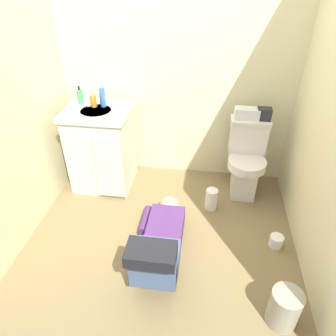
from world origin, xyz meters
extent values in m
cube|color=olive|center=(0.00, 0.00, -0.02)|extent=(2.71, 2.94, 0.04)
cube|color=beige|center=(0.00, 1.01, 1.20)|extent=(2.37, 0.08, 2.40)
cube|color=silver|center=(0.71, 0.65, 0.19)|extent=(0.22, 0.30, 0.38)
cylinder|color=silver|center=(0.71, 0.59, 0.38)|extent=(0.35, 0.35, 0.08)
cube|color=silver|center=(0.71, 0.78, 0.55)|extent=(0.34, 0.17, 0.34)
cube|color=silver|center=(0.71, 0.78, 0.73)|extent=(0.36, 0.19, 0.03)
cube|color=beige|center=(-0.70, 0.64, 0.39)|extent=(0.56, 0.48, 0.78)
cube|color=silver|center=(-0.70, 0.64, 0.80)|extent=(0.60, 0.52, 0.04)
cylinder|color=silver|center=(-0.70, 0.62, 0.79)|extent=(0.28, 0.28, 0.05)
cube|color=beige|center=(-0.55, 0.38, 0.37)|extent=(0.26, 0.03, 0.66)
cylinder|color=silver|center=(-0.70, 0.78, 0.87)|extent=(0.02, 0.02, 0.10)
cube|color=#512D6B|center=(0.03, -0.10, 0.09)|extent=(0.29, 0.52, 0.17)
sphere|color=tan|center=(0.03, 0.23, 0.10)|extent=(0.19, 0.19, 0.19)
cube|color=#485D82|center=(0.03, -0.46, 0.18)|extent=(0.31, 0.28, 0.20)
cube|color=#485D82|center=(0.03, -0.60, 0.30)|extent=(0.31, 0.12, 0.32)
cube|color=black|center=(0.03, -0.64, 0.47)|extent=(0.31, 0.19, 0.09)
cylinder|color=#512D6B|center=(-0.16, 0.06, 0.06)|extent=(0.08, 0.30, 0.08)
cube|color=silver|center=(0.66, 0.78, 0.80)|extent=(0.22, 0.11, 0.10)
cube|color=#26262D|center=(0.81, 0.78, 0.81)|extent=(0.12, 0.09, 0.11)
cylinder|color=#409A5F|center=(-0.89, 0.76, 0.89)|extent=(0.06, 0.06, 0.13)
cylinder|color=black|center=(-0.89, 0.76, 0.97)|extent=(0.02, 0.02, 0.04)
cylinder|color=silver|center=(-0.79, 0.71, 0.88)|extent=(0.06, 0.06, 0.12)
cylinder|color=orange|center=(-0.74, 0.70, 0.88)|extent=(0.05, 0.05, 0.11)
cylinder|color=#3B6CBD|center=(-0.65, 0.72, 0.91)|extent=(0.05, 0.05, 0.18)
cylinder|color=#9C9982|center=(0.89, -0.67, 0.14)|extent=(0.20, 0.20, 0.27)
cylinder|color=white|center=(0.41, 0.37, 0.11)|extent=(0.11, 0.11, 0.21)
cylinder|color=white|center=(0.95, -0.02, 0.05)|extent=(0.11, 0.11, 0.10)
camera|label=1|loc=(0.31, -1.88, 1.98)|focal=33.28mm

